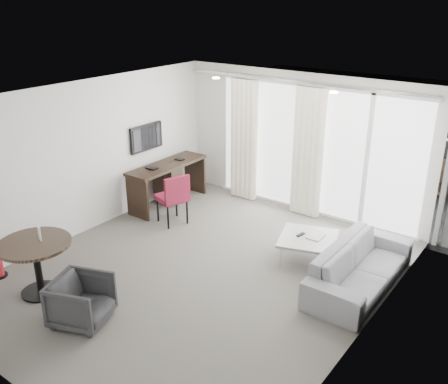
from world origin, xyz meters
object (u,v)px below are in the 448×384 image
Objects in this scene: tub_armchair at (81,301)px; rattan_chair_a at (367,175)px; desk at (168,184)px; sofa at (360,267)px; round_table at (38,268)px; desk_chair at (172,198)px; coffee_table at (308,248)px; rattan_chair_b at (442,181)px.

tub_armchair is 6.49m from rattan_chair_a.
sofa is (4.20, -0.60, -0.10)m from desk.
round_table is 1.28× the size of rattan_chair_a.
tub_armchair is at bearing -50.60° from desk_chair.
coffee_table is 1.08× the size of rattan_chair_b.
sofa is 4.01m from rattan_chair_b.
desk is at bearing 81.88° from sofa.
rattan_chair_b reaches higher than coffee_table.
round_table is 1.44× the size of tub_armchair.
tub_armchair is 0.32× the size of sofa.
coffee_table is 3.28m from rattan_chair_a.
tub_armchair is at bearing -116.42° from coffee_table.
desk reaches higher than round_table.
coffee_table is at bearing -82.64° from rattan_chair_a.
coffee_table is at bearing 75.79° from sofa.
desk is 4.25m from sofa.
rattan_chair_a is 0.97× the size of rattan_chair_b.
rattan_chair_b is (2.57, 6.89, 0.08)m from tub_armchair.
round_table is 3.98m from coffee_table.
tub_armchair is (1.06, -2.88, -0.17)m from desk_chair.
rattan_chair_a is at bearing -143.18° from rattan_chair_b.
rattan_chair_a reaches higher than sofa.
sofa reaches higher than coffee_table.
desk_chair is (0.64, -0.60, 0.06)m from desk.
sofa is at bearing -14.21° from coffee_table.
round_table is (0.05, -2.80, -0.08)m from desk_chair.
round_table is 4.49m from sofa.
desk_chair is 0.97× the size of round_table.
desk_chair is 5.41m from rattan_chair_b.
desk is 2.06× the size of coffee_table.
rattan_chair_a is 1.45m from rattan_chair_b.
round_table reaches higher than sofa.
round_table is at bearing -101.68° from rattan_chair_b.
desk is 1.80× the size of round_table.
rattan_chair_b is at bearing 38.63° from desk.
rattan_chair_b is (3.63, 4.01, -0.08)m from desk_chair.
rattan_chair_b reaches higher than round_table.
sofa is at bearing -61.56° from tub_armchair.
coffee_table is (2.61, 0.24, -0.28)m from desk_chair.
desk_chair reaches higher than sofa.
tub_armchair reaches higher than coffee_table.
desk_chair is at bearing -174.79° from coffee_table.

